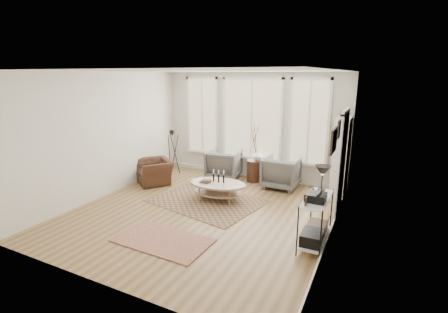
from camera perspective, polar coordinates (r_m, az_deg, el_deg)
The scene contains 17 objects.
room at distance 6.57m, azimuth -3.63°, elevation 1.82°, with size 5.50×5.54×2.90m.
bay_window at distance 8.94m, azimuth 4.88°, elevation 6.31°, with size 4.14×0.12×2.24m.
door at distance 6.93m, azimuth 19.99°, elevation -0.95°, with size 0.09×1.06×2.22m.
bookcase at distance 8.02m, azimuth 19.86°, elevation -0.18°, with size 0.31×0.85×2.06m.
low_shelf at distance 5.79m, azimuth 15.85°, elevation -10.01°, with size 0.38×1.08×1.30m.
wall_art at distance 5.39m, azimuth 18.95°, elevation 3.20°, with size 0.04×0.88×0.44m.
rug_main at distance 7.54m, azimuth -2.99°, elevation -7.80°, with size 2.36×1.77×0.01m, color brown.
rug_runner at distance 5.98m, azimuth -10.74°, elevation -14.21°, with size 1.68×0.93×0.01m, color brown.
coffee_table at distance 7.50m, azimuth -1.20°, elevation -5.30°, with size 1.40×0.96×0.61m.
armchair_left at distance 9.04m, azimuth -0.02°, elevation -1.37°, with size 0.86×0.88×0.80m, color #5F5E5B.
armchair_right at distance 8.43m, azimuth 10.03°, elevation -2.76°, with size 0.86×0.88×0.80m, color #5F5E5B.
side_table at distance 8.72m, azimuth 5.35°, elevation 0.60°, with size 0.39×0.39×1.64m.
vase at distance 8.76m, azimuth 5.96°, elevation 0.13°, with size 0.24×0.24×0.25m, color silver.
accent_chair at distance 8.88m, azimuth -12.08°, elevation -2.60°, with size 0.96×0.84×0.62m, color #3B2115.
tripod_camera at distance 9.50m, azimuth -8.96°, elevation 0.43°, with size 0.45×0.45×1.29m.
book_stack_near at distance 7.98m, azimuth 16.26°, elevation -6.48°, with size 0.22×0.28×0.18m, color maroon.
book_stack_far at distance 7.71m, azimuth 15.84°, elevation -7.37°, with size 0.17×0.21×0.14m, color maroon.
Camera 1 is at (3.23, -5.53, 2.84)m, focal length 26.00 mm.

